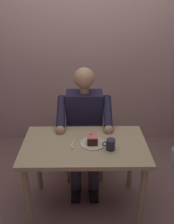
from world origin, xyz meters
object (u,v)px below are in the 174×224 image
dining_table (85,154)px  coffee_cup (111,144)px  chair (85,130)px  seated_person (85,127)px  dessert_spoon (73,145)px  cake_slice (93,139)px

dining_table → coffee_cup: coffee_cup is taller
chair → seated_person: (0.00, 0.17, 0.14)m
chair → coffee_cup: size_ratio=8.55×
dining_table → coffee_cup: size_ratio=9.86×
dining_table → chair: size_ratio=1.15×
chair → dessert_spoon: size_ratio=6.36×
cake_slice → coffee_cup: cake_slice is taller
dining_table → dessert_spoon: (0.10, 0.02, 0.10)m
dining_table → cake_slice: bearing=176.3°
seated_person → dessert_spoon: (0.10, 0.44, 0.07)m
cake_slice → coffee_cup: 0.16m
seated_person → dessert_spoon: size_ratio=8.58×
chair → cake_slice: chair is taller
dining_table → dessert_spoon: dessert_spoon is taller
seated_person → dessert_spoon: 0.45m
dining_table → seated_person: (0.00, -0.41, 0.03)m
cake_slice → dessert_spoon: (0.16, 0.02, -0.04)m
seated_person → cake_slice: bearing=98.9°
chair → dining_table: bearing=90.0°
dining_table → cake_slice: 0.16m
seated_person → coffee_cup: bearing=112.9°
dining_table → cake_slice: (-0.07, 0.00, 0.15)m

